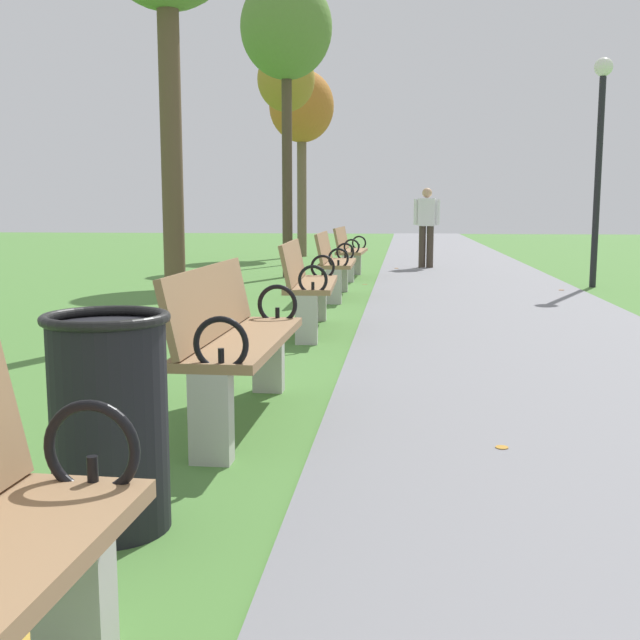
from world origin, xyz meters
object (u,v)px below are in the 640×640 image
Objects in this scene: park_bench_5 at (334,263)px; tree_4 at (286,82)px; park_bench_4 at (307,283)px; lamp_post at (600,137)px; tree_3 at (286,31)px; pedestrian_walking at (427,223)px; tree_5 at (302,109)px; park_bench_6 at (349,251)px; park_bench_3 at (235,339)px; trash_bin at (110,421)px.

park_bench_5 is 7.15m from tree_4.
lamp_post is (3.92, 4.81, 1.82)m from park_bench_4.
park_bench_4 and park_bench_5 have the same top height.
tree_4 is (-0.46, 2.99, -0.37)m from tree_3.
tree_3 is 4.76m from pedestrian_walking.
park_bench_5 is 0.35× the size of tree_5.
park_bench_6 is (-0.00, 5.98, 0.00)m from park_bench_4.
pedestrian_walking is at bearing 59.33° from park_bench_6.
pedestrian_walking is at bearing -50.15° from tree_5.
park_bench_3 is 10.20m from tree_3.
tree_3 reaches higher than park_bench_4.
park_bench_3 is 9.21m from lamp_post.
trash_bin is (-0.15, -4.85, -0.06)m from park_bench_4.
park_bench_4 is at bearing -90.00° from park_bench_5.
tree_3 is (-1.11, 3.10, 3.77)m from park_bench_5.
lamp_post is (5.03, -1.28, -1.94)m from tree_3.
park_bench_6 is at bearing -120.67° from pedestrian_walking.
park_bench_4 is at bearing -80.14° from tree_4.
tree_3 is at bearing -138.00° from pedestrian_walking.
tree_4 is at bearing 116.99° from park_bench_6.
pedestrian_walking is at bearing 42.00° from tree_3.
lamp_post reaches higher than park_bench_5.
tree_5 is at bearing 105.15° from park_bench_6.
tree_4 is 7.13m from lamp_post.
park_bench_4 is (0.00, 3.32, 0.00)m from park_bench_3.
pedestrian_walking is (2.53, 2.28, -3.32)m from tree_3.
tree_3 is 1.49× the size of lamp_post.
tree_5 reaches higher than park_bench_6.
park_bench_4 is 5.98m from park_bench_6.
park_bench_5 is 5.01m from tree_3.
park_bench_6 is at bearing 90.00° from park_bench_4.
tree_5 reaches higher than park_bench_5.
park_bench_4 is 1.93× the size of trash_bin.
tree_5 is (-1.64, 12.03, 3.20)m from park_bench_4.
park_bench_5 is 0.31× the size of tree_3.
park_bench_6 is 0.46× the size of lamp_post.
tree_5 is (-1.64, 9.04, 3.20)m from park_bench_5.
park_bench_3 is 9.30m from park_bench_6.
tree_5 reaches higher than pedestrian_walking.
trash_bin is (-0.15, -1.53, -0.06)m from park_bench_3.
park_bench_5 is 5.58m from pedestrian_walking.
park_bench_5 is 1.00× the size of park_bench_6.
lamp_post is (2.50, -3.55, 1.38)m from pedestrian_walking.
pedestrian_walking is at bearing 75.25° from park_bench_5.
lamp_post is at bearing -54.89° from pedestrian_walking.
trash_bin is (-0.15, -7.83, -0.06)m from park_bench_5.
pedestrian_walking is (1.42, 5.38, 0.44)m from park_bench_5.
park_bench_3 is 1.00× the size of park_bench_6.
tree_3 is at bearing 100.38° from park_bench_4.
tree_4 reaches higher than park_bench_5.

